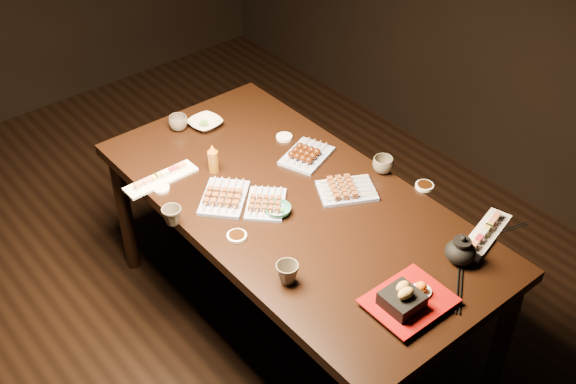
% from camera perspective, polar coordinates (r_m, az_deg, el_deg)
% --- Properties ---
extents(ground, '(5.00, 5.00, 0.00)m').
position_cam_1_polar(ground, '(3.42, -5.49, -12.18)').
color(ground, black).
rests_on(ground, ground).
extents(dining_table, '(1.34, 1.97, 0.75)m').
position_cam_1_polar(dining_table, '(3.24, 0.57, -5.91)').
color(dining_table, black).
rests_on(dining_table, ground).
extents(sushi_platter_near, '(0.34, 0.17, 0.04)m').
position_cam_1_polar(sushi_platter_near, '(2.92, 15.35, -3.01)').
color(sushi_platter_near, white).
rests_on(sushi_platter_near, dining_table).
extents(sushi_platter_far, '(0.33, 0.09, 0.04)m').
position_cam_1_polar(sushi_platter_far, '(3.13, -10.03, 1.21)').
color(sushi_platter_far, white).
rests_on(sushi_platter_far, dining_table).
extents(yakitori_plate_center, '(0.26, 0.26, 0.05)m').
position_cam_1_polar(yakitori_plate_center, '(2.95, -1.78, -0.67)').
color(yakitori_plate_center, '#828EB6').
rests_on(yakitori_plate_center, dining_table).
extents(yakitori_plate_right, '(0.29, 0.26, 0.06)m').
position_cam_1_polar(yakitori_plate_right, '(3.03, 4.68, 0.43)').
color(yakitori_plate_right, '#828EB6').
rests_on(yakitori_plate_right, dining_table).
extents(yakitori_plate_left, '(0.30, 0.29, 0.06)m').
position_cam_1_polar(yakitori_plate_left, '(2.99, -5.10, -0.13)').
color(yakitori_plate_left, '#828EB6').
rests_on(yakitori_plate_left, dining_table).
extents(tsukune_plate, '(0.28, 0.24, 0.06)m').
position_cam_1_polar(tsukune_plate, '(3.22, 1.49, 3.19)').
color(tsukune_plate, '#828EB6').
rests_on(tsukune_plate, dining_table).
extents(edamame_bowl_green, '(0.14, 0.14, 0.03)m').
position_cam_1_polar(edamame_bowl_green, '(2.92, -0.80, -1.46)').
color(edamame_bowl_green, '#2A8269').
rests_on(edamame_bowl_green, dining_table).
extents(edamame_bowl_cream, '(0.16, 0.16, 0.04)m').
position_cam_1_polar(edamame_bowl_cream, '(3.45, -6.56, 5.40)').
color(edamame_bowl_cream, beige).
rests_on(edamame_bowl_cream, dining_table).
extents(tempura_tray, '(0.30, 0.24, 0.11)m').
position_cam_1_polar(tempura_tray, '(2.56, 9.61, -7.94)').
color(tempura_tray, black).
rests_on(tempura_tray, dining_table).
extents(teacup_near_left, '(0.10, 0.10, 0.08)m').
position_cam_1_polar(teacup_near_left, '(2.62, -0.06, -6.42)').
color(teacup_near_left, '#4D463B').
rests_on(teacup_near_left, dining_table).
extents(teacup_mid_right, '(0.12, 0.12, 0.07)m').
position_cam_1_polar(teacup_mid_right, '(3.15, 7.51, 2.14)').
color(teacup_mid_right, '#4D463B').
rests_on(teacup_mid_right, dining_table).
extents(teacup_far_left, '(0.11, 0.11, 0.07)m').
position_cam_1_polar(teacup_far_left, '(2.89, -9.15, -1.87)').
color(teacup_far_left, '#4D463B').
rests_on(teacup_far_left, dining_table).
extents(teacup_far_right, '(0.12, 0.12, 0.07)m').
position_cam_1_polar(teacup_far_right, '(3.44, -8.67, 5.41)').
color(teacup_far_right, '#4D463B').
rests_on(teacup_far_right, dining_table).
extents(teapot, '(0.20, 0.20, 0.12)m').
position_cam_1_polar(teapot, '(2.76, 13.51, -4.41)').
color(teapot, black).
rests_on(teapot, dining_table).
extents(condiment_bottle, '(0.06, 0.06, 0.14)m').
position_cam_1_polar(condiment_bottle, '(3.13, -5.95, 2.68)').
color(condiment_bottle, brown).
rests_on(condiment_bottle, dining_table).
extents(sauce_dish_west, '(0.08, 0.08, 0.01)m').
position_cam_1_polar(sauce_dish_west, '(2.82, -4.06, -3.51)').
color(sauce_dish_west, white).
rests_on(sauce_dish_west, dining_table).
extents(sauce_dish_east, '(0.09, 0.09, 0.01)m').
position_cam_1_polar(sauce_dish_east, '(3.35, -0.30, 4.35)').
color(sauce_dish_east, white).
rests_on(sauce_dish_east, dining_table).
extents(sauce_dish_se, '(0.09, 0.09, 0.01)m').
position_cam_1_polar(sauce_dish_se, '(3.11, 10.73, 0.47)').
color(sauce_dish_se, white).
rests_on(sauce_dish_se, dining_table).
extents(sauce_dish_nw, '(0.08, 0.08, 0.01)m').
position_cam_1_polar(sauce_dish_nw, '(3.09, -9.97, 0.26)').
color(sauce_dish_nw, white).
rests_on(sauce_dish_nw, dining_table).
extents(chopsticks_near, '(0.20, 0.16, 0.01)m').
position_cam_1_polar(chopsticks_near, '(2.68, 13.36, -7.58)').
color(chopsticks_near, black).
rests_on(chopsticks_near, dining_table).
extents(chopsticks_se, '(0.21, 0.08, 0.01)m').
position_cam_1_polar(chopsticks_se, '(2.97, 16.80, -2.91)').
color(chopsticks_se, black).
rests_on(chopsticks_se, dining_table).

